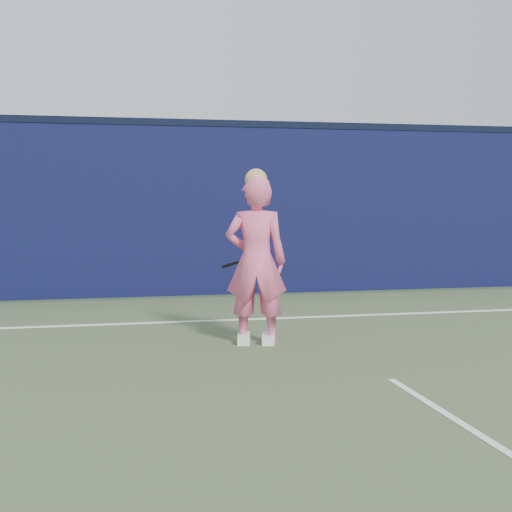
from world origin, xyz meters
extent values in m
plane|color=#2C442A|center=(0.00, 0.00, 0.00)|extent=(80.00, 80.00, 0.00)
cube|color=#0B1033|center=(0.00, 6.50, 1.25)|extent=(24.00, 0.40, 2.50)
cube|color=black|center=(0.00, 6.50, 2.55)|extent=(24.00, 0.42, 0.10)
imported|color=#F7608E|center=(-0.74, 2.63, 0.83)|extent=(0.67, 0.52, 1.65)
sphere|color=tan|center=(-0.74, 2.63, 1.62)|extent=(0.22, 0.22, 0.22)
cube|color=white|center=(-0.63, 2.61, 0.05)|extent=(0.18, 0.30, 0.10)
cube|color=white|center=(-0.86, 2.66, 0.05)|extent=(0.18, 0.30, 0.10)
torus|color=black|center=(-0.64, 3.05, 0.83)|extent=(0.27, 0.05, 0.28)
torus|color=gold|center=(-0.64, 3.05, 0.83)|extent=(0.23, 0.03, 0.23)
cylinder|color=beige|center=(-0.64, 3.05, 0.83)|extent=(0.22, 0.03, 0.22)
cylinder|color=black|center=(-0.83, 3.12, 0.77)|extent=(0.25, 0.07, 0.09)
cylinder|color=black|center=(-0.94, 3.16, 0.74)|extent=(0.12, 0.05, 0.06)
cube|color=white|center=(0.00, 4.00, 0.01)|extent=(11.00, 0.08, 0.01)
camera|label=1|loc=(-2.21, -4.19, 1.44)|focal=50.00mm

